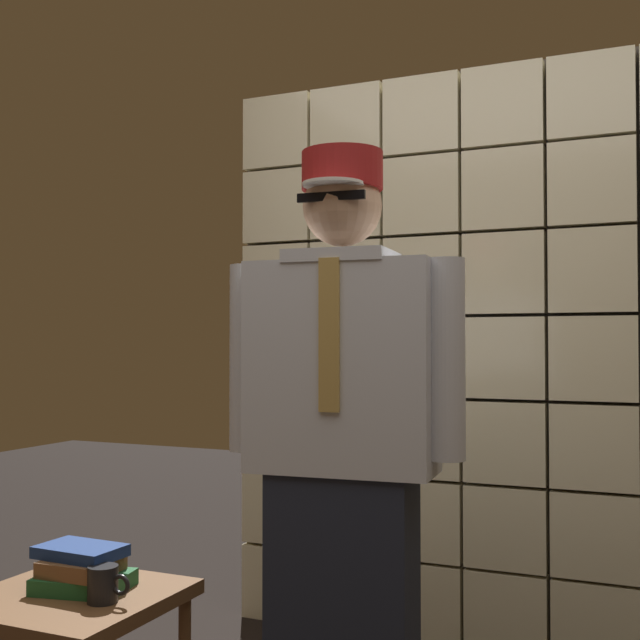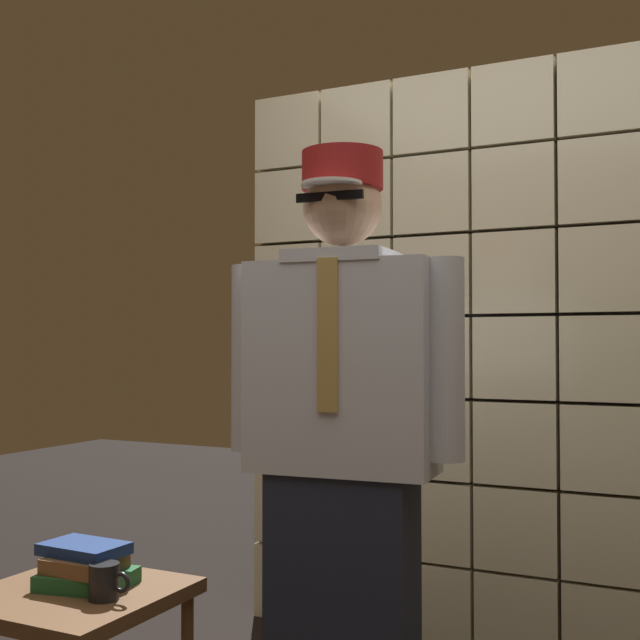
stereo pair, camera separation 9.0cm
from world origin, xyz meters
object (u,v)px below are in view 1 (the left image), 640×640
standing_person (342,447)px  book_stack (82,569)px  coffee_mug (104,584)px  side_table (71,616)px

standing_person → book_stack: standing_person is taller
standing_person → coffee_mug: bearing=-153.4°
side_table → coffee_mug: 0.17m
side_table → coffee_mug: coffee_mug is taller
standing_person → side_table: (-0.67, -0.30, -0.46)m
standing_person → book_stack: 0.80m
side_table → book_stack: book_stack is taller
standing_person → book_stack: size_ratio=6.21×
coffee_mug → side_table: bearing=167.7°
book_stack → coffee_mug: (0.13, -0.07, -0.01)m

